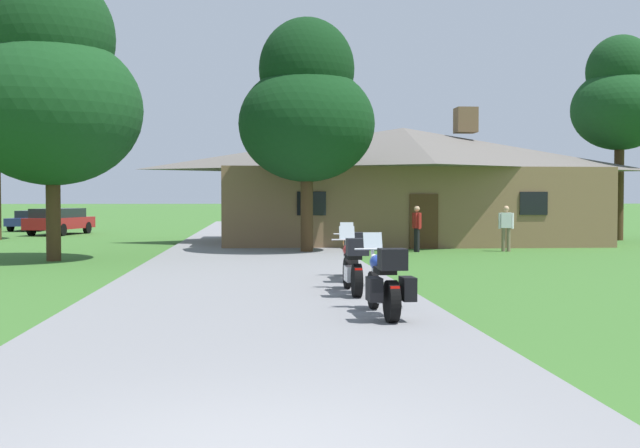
{
  "coord_description": "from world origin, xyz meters",
  "views": [
    {
      "loc": [
        0.04,
        -5.44,
        1.94
      ],
      "look_at": [
        1.97,
        17.85,
        1.16
      ],
      "focal_mm": 43.47,
      "sensor_mm": 36.0,
      "label": 1
    }
  ],
  "objects_px": {
    "bystander_red_shirt_near_lodge": "(417,226)",
    "tree_by_lodge_front": "(307,108)",
    "tree_right_of_lodge": "(620,99)",
    "motorcycle_orange_farthest_in_row": "(351,256)",
    "bystander_white_shirt_beside_signpost": "(506,226)",
    "tree_left_near": "(52,88)",
    "parked_red_suv_far_left": "(59,220)",
    "motorcycle_blue_nearest_to_camera": "(385,283)",
    "motorcycle_red_second_in_row": "(353,265)",
    "parked_navy_sedan_far_left": "(34,220)"
  },
  "relations": [
    {
      "from": "bystander_red_shirt_near_lodge",
      "to": "tree_by_lodge_front",
      "type": "height_order",
      "value": "tree_by_lodge_front"
    },
    {
      "from": "tree_right_of_lodge",
      "to": "motorcycle_orange_farthest_in_row",
      "type": "bearing_deg",
      "value": -130.79
    },
    {
      "from": "tree_by_lodge_front",
      "to": "bystander_red_shirt_near_lodge",
      "type": "bearing_deg",
      "value": 4.29
    },
    {
      "from": "bystander_white_shirt_beside_signpost",
      "to": "tree_right_of_lodge",
      "type": "xyz_separation_m",
      "value": [
        7.64,
        7.03,
        5.59
      ]
    },
    {
      "from": "tree_by_lodge_front",
      "to": "motorcycle_orange_farthest_in_row",
      "type": "bearing_deg",
      "value": -87.65
    },
    {
      "from": "tree_left_near",
      "to": "tree_by_lodge_front",
      "type": "relative_size",
      "value": 1.08
    },
    {
      "from": "bystander_red_shirt_near_lodge",
      "to": "tree_by_lodge_front",
      "type": "bearing_deg",
      "value": -95.73
    },
    {
      "from": "bystander_white_shirt_beside_signpost",
      "to": "bystander_red_shirt_near_lodge",
      "type": "bearing_deg",
      "value": -165.7
    },
    {
      "from": "motorcycle_orange_farthest_in_row",
      "to": "tree_left_near",
      "type": "distance_m",
      "value": 11.81
    },
    {
      "from": "tree_right_of_lodge",
      "to": "parked_red_suv_far_left",
      "type": "distance_m",
      "value": 28.79
    },
    {
      "from": "motorcycle_blue_nearest_to_camera",
      "to": "bystander_red_shirt_near_lodge",
      "type": "xyz_separation_m",
      "value": [
        3.76,
        15.52,
        0.32
      ]
    },
    {
      "from": "bystander_white_shirt_beside_signpost",
      "to": "tree_by_lodge_front",
      "type": "height_order",
      "value": "tree_by_lodge_front"
    },
    {
      "from": "motorcycle_blue_nearest_to_camera",
      "to": "motorcycle_red_second_in_row",
      "type": "height_order",
      "value": "same"
    },
    {
      "from": "bystander_white_shirt_beside_signpost",
      "to": "tree_left_near",
      "type": "bearing_deg",
      "value": -153.62
    },
    {
      "from": "motorcycle_blue_nearest_to_camera",
      "to": "parked_navy_sedan_far_left",
      "type": "distance_m",
      "value": 38.78
    },
    {
      "from": "tree_left_near",
      "to": "motorcycle_blue_nearest_to_camera",
      "type": "bearing_deg",
      "value": -56.43
    },
    {
      "from": "motorcycle_blue_nearest_to_camera",
      "to": "parked_red_suv_far_left",
      "type": "height_order",
      "value": "parked_red_suv_far_left"
    },
    {
      "from": "tree_left_near",
      "to": "bystander_white_shirt_beside_signpost",
      "type": "bearing_deg",
      "value": 11.11
    },
    {
      "from": "motorcycle_red_second_in_row",
      "to": "parked_navy_sedan_far_left",
      "type": "xyz_separation_m",
      "value": [
        -15.2,
        32.55,
        0.02
      ]
    },
    {
      "from": "motorcycle_orange_farthest_in_row",
      "to": "tree_by_lodge_front",
      "type": "relative_size",
      "value": 0.25
    },
    {
      "from": "bystander_white_shirt_beside_signpost",
      "to": "parked_navy_sedan_far_left",
      "type": "distance_m",
      "value": 30.12
    },
    {
      "from": "motorcycle_red_second_in_row",
      "to": "tree_left_near",
      "type": "relative_size",
      "value": 0.23
    },
    {
      "from": "bystander_red_shirt_near_lodge",
      "to": "tree_right_of_lodge",
      "type": "bearing_deg",
      "value": 112.53
    },
    {
      "from": "tree_left_near",
      "to": "parked_navy_sedan_far_left",
      "type": "relative_size",
      "value": 2.05
    },
    {
      "from": "tree_by_lodge_front",
      "to": "parked_navy_sedan_far_left",
      "type": "bearing_deg",
      "value": 126.49
    },
    {
      "from": "tree_left_near",
      "to": "parked_navy_sedan_far_left",
      "type": "height_order",
      "value": "tree_left_near"
    },
    {
      "from": "parked_navy_sedan_far_left",
      "to": "tree_right_of_lodge",
      "type": "bearing_deg",
      "value": -17.71
    },
    {
      "from": "motorcycle_blue_nearest_to_camera",
      "to": "motorcycle_orange_farthest_in_row",
      "type": "distance_m",
      "value": 5.65
    },
    {
      "from": "tree_by_lodge_front",
      "to": "tree_right_of_lodge",
      "type": "bearing_deg",
      "value": 25.98
    },
    {
      "from": "tree_by_lodge_front",
      "to": "motorcycle_red_second_in_row",
      "type": "bearing_deg",
      "value": -89.45
    },
    {
      "from": "motorcycle_blue_nearest_to_camera",
      "to": "tree_by_lodge_front",
      "type": "bearing_deg",
      "value": 88.39
    },
    {
      "from": "motorcycle_blue_nearest_to_camera",
      "to": "parked_navy_sedan_far_left",
      "type": "bearing_deg",
      "value": 110.76
    },
    {
      "from": "motorcycle_orange_farthest_in_row",
      "to": "bystander_red_shirt_near_lodge",
      "type": "bearing_deg",
      "value": 70.8
    },
    {
      "from": "bystander_white_shirt_beside_signpost",
      "to": "tree_right_of_lodge",
      "type": "relative_size",
      "value": 0.18
    },
    {
      "from": "parked_navy_sedan_far_left",
      "to": "parked_red_suv_far_left",
      "type": "bearing_deg",
      "value": -56.46
    },
    {
      "from": "bystander_white_shirt_beside_signpost",
      "to": "tree_left_near",
      "type": "xyz_separation_m",
      "value": [
        -15.31,
        -3.01,
        4.39
      ]
    },
    {
      "from": "bystander_white_shirt_beside_signpost",
      "to": "parked_red_suv_far_left",
      "type": "xyz_separation_m",
      "value": [
        -19.51,
        14.68,
        -0.15
      ]
    },
    {
      "from": "motorcycle_blue_nearest_to_camera",
      "to": "tree_by_lodge_front",
      "type": "distance_m",
      "value": 15.88
    },
    {
      "from": "motorcycle_blue_nearest_to_camera",
      "to": "tree_left_near",
      "type": "height_order",
      "value": "tree_left_near"
    },
    {
      "from": "motorcycle_orange_farthest_in_row",
      "to": "parked_navy_sedan_far_left",
      "type": "height_order",
      "value": "motorcycle_orange_farthest_in_row"
    },
    {
      "from": "motorcycle_red_second_in_row",
      "to": "tree_by_lodge_front",
      "type": "height_order",
      "value": "tree_by_lodge_front"
    },
    {
      "from": "motorcycle_red_second_in_row",
      "to": "tree_right_of_lodge",
      "type": "distance_m",
      "value": 25.13
    },
    {
      "from": "motorcycle_red_second_in_row",
      "to": "motorcycle_orange_farthest_in_row",
      "type": "relative_size",
      "value": 1.0
    },
    {
      "from": "motorcycle_blue_nearest_to_camera",
      "to": "tree_by_lodge_front",
      "type": "relative_size",
      "value": 0.25
    },
    {
      "from": "tree_left_near",
      "to": "parked_red_suv_far_left",
      "type": "xyz_separation_m",
      "value": [
        -4.2,
        17.69,
        -4.55
      ]
    },
    {
      "from": "bystander_red_shirt_near_lodge",
      "to": "tree_left_near",
      "type": "height_order",
      "value": "tree_left_near"
    },
    {
      "from": "tree_by_lodge_front",
      "to": "tree_right_of_lodge",
      "type": "xyz_separation_m",
      "value": [
        14.93,
        7.27,
        1.41
      ]
    },
    {
      "from": "motorcycle_orange_farthest_in_row",
      "to": "tree_right_of_lodge",
      "type": "bearing_deg",
      "value": 50.09
    },
    {
      "from": "motorcycle_red_second_in_row",
      "to": "tree_left_near",
      "type": "height_order",
      "value": "tree_left_near"
    },
    {
      "from": "motorcycle_red_second_in_row",
      "to": "parked_red_suv_far_left",
      "type": "bearing_deg",
      "value": 113.87
    }
  ]
}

